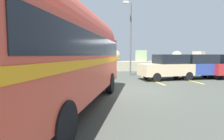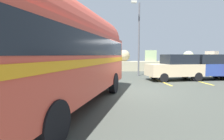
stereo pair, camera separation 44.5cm
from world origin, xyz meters
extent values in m
cube|color=#3B3F38|center=(0.00, 0.00, 0.01)|extent=(32.00, 26.00, 0.02)
cube|color=tan|center=(0.00, 11.80, 0.55)|extent=(31.36, 1.80, 1.10)
sphere|color=#A7A587|center=(-10.05, 11.62, 1.60)|extent=(0.99, 0.99, 0.99)
cube|color=#ADB484|center=(-7.16, 11.83, 1.51)|extent=(0.99, 1.05, 0.82)
cube|color=tan|center=(-3.97, 11.37, 1.80)|extent=(1.75, 1.80, 1.40)
cube|color=tan|center=(-1.07, 12.14, 1.71)|extent=(1.78, 1.75, 1.22)
sphere|color=tan|center=(1.73, 12.33, 1.76)|extent=(1.33, 1.33, 1.33)
cube|color=#9DB47F|center=(4.82, 11.93, 1.74)|extent=(1.56, 1.56, 1.29)
cube|color=#AA968A|center=(7.46, 11.72, 1.50)|extent=(1.13, 1.13, 0.80)
sphere|color=#ACB088|center=(9.63, 12.19, 1.72)|extent=(1.23, 1.23, 1.23)
cube|color=#BAA893|center=(12.71, 12.30, 1.71)|extent=(1.39, 1.51, 1.22)
cube|color=gold|center=(2.85, 3.50, 0.02)|extent=(0.12, 4.40, 0.01)
cube|color=gold|center=(5.45, 3.50, 0.02)|extent=(0.12, 4.40, 0.01)
cylinder|color=black|center=(-2.85, 0.44, 0.50)|extent=(0.57, 1.00, 0.96)
cylinder|color=black|center=(-0.76, -0.26, 0.50)|extent=(0.57, 1.00, 0.96)
cylinder|color=black|center=(-2.43, -5.20, 0.50)|extent=(0.57, 1.00, 0.96)
cube|color=#D34937|center=(-2.64, -2.38, 1.57)|extent=(4.97, 8.73, 2.10)
cylinder|color=#D34937|center=(-2.64, -2.38, 2.62)|extent=(4.67, 8.34, 2.20)
cube|color=orange|center=(-2.64, -2.38, 1.63)|extent=(5.04, 8.82, 0.20)
cube|color=black|center=(-2.64, -2.38, 2.15)|extent=(4.90, 8.42, 0.64)
cube|color=silver|center=(-1.27, 1.67, 0.70)|extent=(2.21, 0.88, 0.28)
cylinder|color=black|center=(2.90, 2.75, 0.33)|extent=(0.64, 0.26, 0.62)
cylinder|color=black|center=(2.76, 4.27, 0.33)|extent=(0.64, 0.26, 0.62)
cylinder|color=black|center=(5.43, 2.98, 0.33)|extent=(0.64, 0.26, 0.62)
cylinder|color=black|center=(5.29, 4.50, 0.33)|extent=(0.64, 0.26, 0.62)
cube|color=beige|center=(4.09, 3.63, 0.78)|extent=(4.24, 2.07, 0.84)
cube|color=black|center=(4.34, 3.65, 1.54)|extent=(2.33, 1.76, 0.68)
cylinder|color=black|center=(5.30, 3.03, 0.33)|extent=(0.62, 0.20, 0.62)
cylinder|color=black|center=(5.31, 4.56, 0.33)|extent=(0.62, 0.20, 0.62)
cylinder|color=black|center=(7.85, 4.55, 0.33)|extent=(0.62, 0.20, 0.62)
cube|color=#2D4390|center=(6.58, 3.79, 0.78)|extent=(4.11, 1.72, 0.84)
cube|color=black|center=(6.82, 3.79, 1.54)|extent=(2.21, 1.57, 0.68)
cylinder|color=black|center=(8.17, 4.20, 0.33)|extent=(0.63, 0.23, 0.62)
cylinder|color=#5B5B60|center=(2.12, 6.65, 3.15)|extent=(0.14, 0.14, 6.30)
cube|color=beige|center=(1.54, 6.12, 6.20)|extent=(0.44, 0.24, 0.18)
camera|label=1|loc=(-2.02, -8.60, 1.84)|focal=28.52mm
camera|label=2|loc=(-1.58, -8.66, 1.84)|focal=28.52mm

